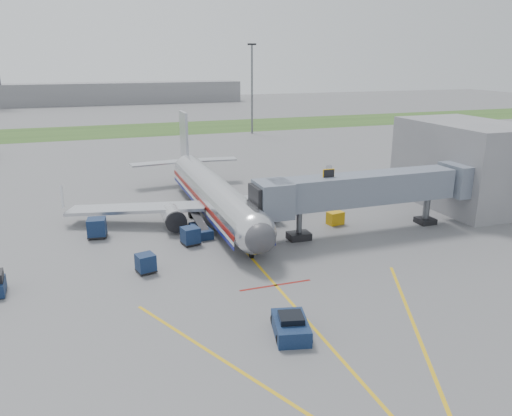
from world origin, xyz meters
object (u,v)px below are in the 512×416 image
object	(u,v)px
ramp_worker	(179,210)
airliner	(213,193)
belt_loader	(201,230)
pushback_tug	(291,327)

from	to	relation	value
ramp_worker	airliner	bearing A→B (deg)	-61.75
belt_loader	airliner	bearing A→B (deg)	63.58
belt_loader	ramp_worker	world-z (taller)	belt_loader
airliner	belt_loader	bearing A→B (deg)	-116.42
pushback_tug	ramp_worker	xyz separation A→B (m)	(-2.15, 26.77, 0.38)
airliner	ramp_worker	distance (m)	4.29
pushback_tug	belt_loader	bearing A→B (deg)	93.05
airliner	ramp_worker	world-z (taller)	airliner
ramp_worker	pushback_tug	bearing A→B (deg)	-142.44
pushback_tug	belt_loader	xyz separation A→B (m)	(-1.10, 20.63, -0.08)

